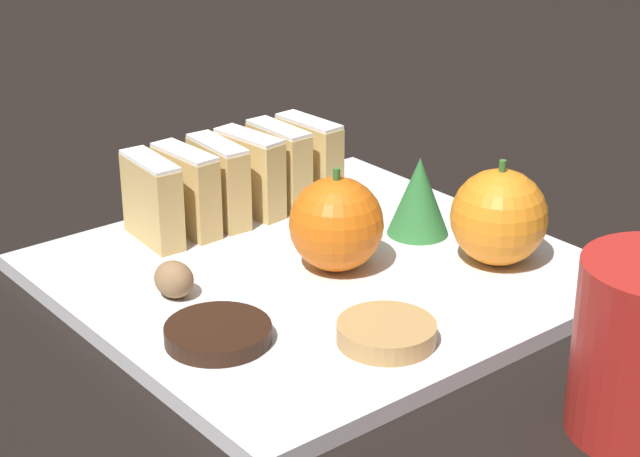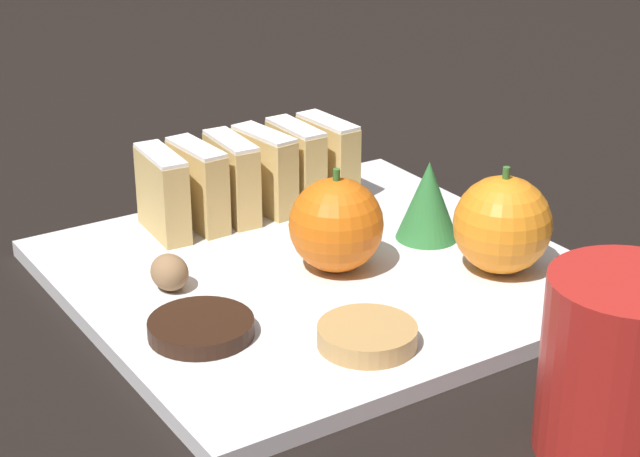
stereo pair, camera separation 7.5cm
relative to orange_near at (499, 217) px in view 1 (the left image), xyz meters
name	(u,v)px [view 1 (the left image)]	position (x,y,z in m)	size (l,w,h in m)	color
ground_plane	(320,282)	(-0.07, -0.11, -0.05)	(6.00, 6.00, 0.00)	black
serving_platter	(320,274)	(-0.07, -0.11, -0.04)	(0.33, 0.34, 0.01)	white
stollen_slice_front	(152,200)	(-0.19, -0.17, 0.00)	(0.06, 0.02, 0.07)	tan
stollen_slice_second	(186,191)	(-0.19, -0.14, 0.00)	(0.06, 0.02, 0.07)	tan
stollen_slice_third	(219,182)	(-0.19, -0.11, 0.00)	(0.06, 0.02, 0.07)	tan
stollen_slice_fourth	(250,173)	(-0.19, -0.08, 0.00)	(0.06, 0.03, 0.07)	tan
stollen_slice_fifth	(279,165)	(-0.19, -0.05, 0.00)	(0.06, 0.02, 0.07)	tan
stollen_slice_sixth	(309,158)	(-0.19, -0.02, 0.00)	(0.06, 0.02, 0.07)	tan
orange_near	(499,217)	(0.00, 0.00, 0.00)	(0.07, 0.07, 0.08)	orange
orange_far	(336,224)	(-0.07, -0.10, 0.00)	(0.07, 0.07, 0.08)	orange
walnut	(174,279)	(-0.10, -0.21, -0.02)	(0.03, 0.03, 0.03)	#8E6B47
chocolate_cookie	(218,333)	(-0.03, -0.22, -0.03)	(0.07, 0.07, 0.01)	black
gingerbread_cookie	(386,333)	(0.04, -0.14, -0.03)	(0.06, 0.06, 0.01)	tan
evergreen_sprig	(416,195)	(-0.08, -0.01, 0.00)	(0.05, 0.05, 0.06)	#2D7538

